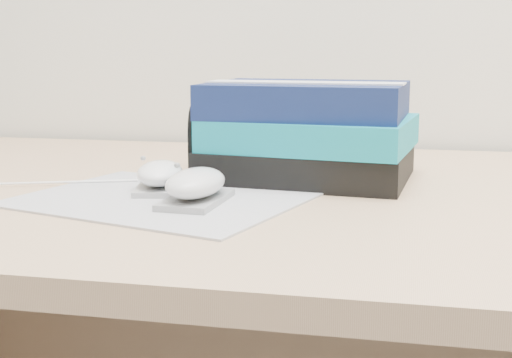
% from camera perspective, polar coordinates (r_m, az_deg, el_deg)
% --- Properties ---
extents(desk, '(1.60, 0.80, 0.73)m').
position_cam_1_polar(desk, '(1.05, 7.34, -12.86)').
color(desk, tan).
rests_on(desk, ground).
extents(mousepad, '(0.38, 0.33, 0.00)m').
position_cam_1_polar(mousepad, '(0.87, -7.64, -1.60)').
color(mousepad, gray).
rests_on(mousepad, desk).
extents(mouse_rear, '(0.08, 0.11, 0.04)m').
position_cam_1_polar(mouse_rear, '(0.91, -7.69, 0.27)').
color(mouse_rear, '#9C9C9E').
rests_on(mouse_rear, mousepad).
extents(mouse_front, '(0.07, 0.12, 0.05)m').
position_cam_1_polar(mouse_front, '(0.83, -4.85, -0.55)').
color(mouse_front, gray).
rests_on(mouse_front, mousepad).
extents(usb_cable, '(0.23, 0.09, 0.00)m').
position_cam_1_polar(usb_cable, '(0.99, -16.42, -0.29)').
color(usb_cable, white).
rests_on(usb_cable, mousepad).
extents(book_stack, '(0.30, 0.25, 0.14)m').
position_cam_1_polar(book_stack, '(0.99, 4.25, 3.81)').
color(book_stack, black).
rests_on(book_stack, desk).
extents(pouch, '(0.13, 0.10, 0.10)m').
position_cam_1_polar(pouch, '(0.99, -1.91, 2.81)').
color(pouch, black).
rests_on(pouch, desk).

